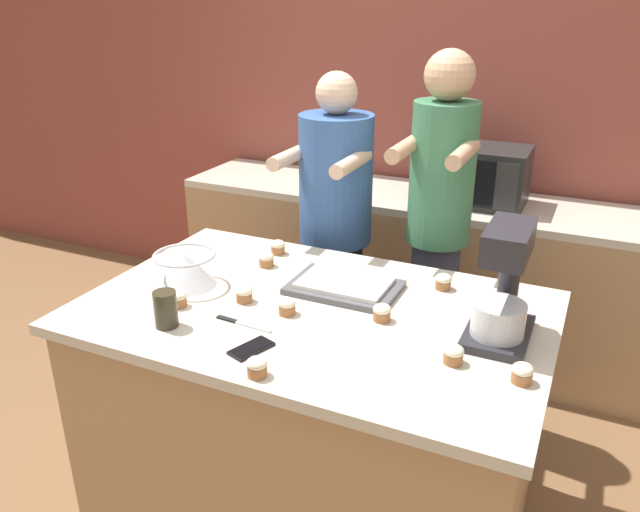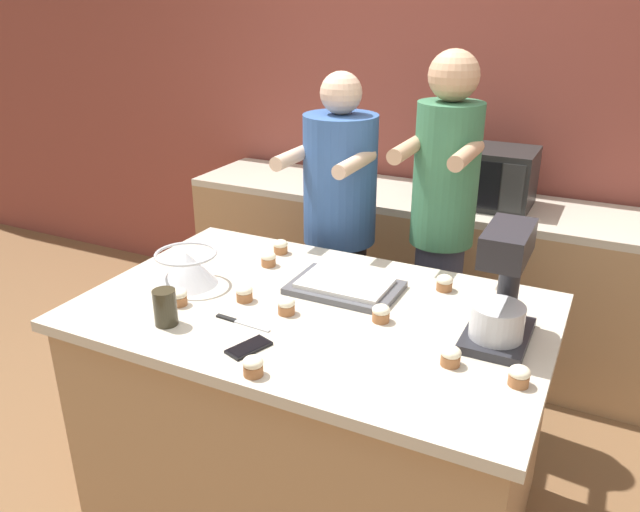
# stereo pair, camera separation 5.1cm
# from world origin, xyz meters

# --- Properties ---
(ground_plane) EXTENTS (16.00, 16.00, 0.00)m
(ground_plane) POSITION_xyz_m (0.00, 0.00, 0.00)
(ground_plane) COLOR brown
(back_wall) EXTENTS (10.00, 0.06, 2.70)m
(back_wall) POSITION_xyz_m (0.00, 1.78, 1.35)
(back_wall) COLOR brown
(back_wall) RESTS_ON ground_plane
(island_counter) EXTENTS (1.66, 1.05, 0.90)m
(island_counter) POSITION_xyz_m (0.00, 0.00, 0.45)
(island_counter) COLOR #A87F56
(island_counter) RESTS_ON ground_plane
(back_counter) EXTENTS (2.80, 0.60, 0.92)m
(back_counter) POSITION_xyz_m (0.00, 1.43, 0.46)
(back_counter) COLOR #A87F56
(back_counter) RESTS_ON ground_plane
(person_left) EXTENTS (0.36, 0.51, 1.63)m
(person_left) POSITION_xyz_m (-0.27, 0.80, 0.85)
(person_left) COLOR #232328
(person_left) RESTS_ON ground_plane
(person_right) EXTENTS (0.30, 0.48, 1.74)m
(person_right) POSITION_xyz_m (0.23, 0.80, 0.94)
(person_right) COLOR #33384C
(person_right) RESTS_ON ground_plane
(stand_mixer) EXTENTS (0.20, 0.30, 0.39)m
(stand_mixer) POSITION_xyz_m (0.64, 0.06, 1.07)
(stand_mixer) COLOR #232328
(stand_mixer) RESTS_ON island_counter
(mixing_bowl) EXTENTS (0.24, 0.24, 0.13)m
(mixing_bowl) POSITION_xyz_m (-0.53, -0.04, 0.97)
(mixing_bowl) COLOR #BCBCC1
(mixing_bowl) RESTS_ON island_counter
(baking_tray) EXTENTS (0.41, 0.27, 0.04)m
(baking_tray) POSITION_xyz_m (0.04, 0.17, 0.92)
(baking_tray) COLOR #4C4C51
(baking_tray) RESTS_ON island_counter
(microwave_oven) EXTENTS (0.54, 0.35, 0.30)m
(microwave_oven) POSITION_xyz_m (0.25, 1.43, 1.07)
(microwave_oven) COLOR black
(microwave_oven) RESTS_ON back_counter
(cell_phone) EXTENTS (0.11, 0.16, 0.01)m
(cell_phone) POSITION_xyz_m (-0.05, -0.35, 0.91)
(cell_phone) COLOR black
(cell_phone) RESTS_ON island_counter
(drinking_glass) EXTENTS (0.08, 0.08, 0.13)m
(drinking_glass) POSITION_xyz_m (-0.39, -0.33, 0.96)
(drinking_glass) COLOR #332D1E
(drinking_glass) RESTS_ON island_counter
(knife) EXTENTS (0.22, 0.03, 0.01)m
(knife) POSITION_xyz_m (-0.18, -0.22, 0.90)
(knife) COLOR #BCBCC1
(knife) RESTS_ON island_counter
(cupcake_0) EXTENTS (0.06, 0.06, 0.06)m
(cupcake_0) POSITION_xyz_m (0.38, 0.35, 0.93)
(cupcake_0) COLOR #9E6038
(cupcake_0) RESTS_ON island_counter
(cupcake_1) EXTENTS (0.06, 0.06, 0.06)m
(cupcake_1) POSITION_xyz_m (0.25, 0.01, 0.93)
(cupcake_1) COLOR #9E6038
(cupcake_1) RESTS_ON island_counter
(cupcake_2) EXTENTS (0.06, 0.06, 0.06)m
(cupcake_2) POSITION_xyz_m (-0.36, 0.39, 0.93)
(cupcake_2) COLOR #9E6038
(cupcake_2) RESTS_ON island_counter
(cupcake_3) EXTENTS (0.06, 0.06, 0.06)m
(cupcake_3) POSITION_xyz_m (0.75, -0.17, 0.93)
(cupcake_3) COLOR #9E6038
(cupcake_3) RESTS_ON island_counter
(cupcake_4) EXTENTS (0.06, 0.06, 0.06)m
(cupcake_4) POSITION_xyz_m (-0.34, 0.25, 0.93)
(cupcake_4) COLOR #9E6038
(cupcake_4) RESTS_ON island_counter
(cupcake_5) EXTENTS (0.06, 0.06, 0.06)m
(cupcake_5) POSITION_xyz_m (-0.25, -0.07, 0.93)
(cupcake_5) COLOR #9E6038
(cupcake_5) RESTS_ON island_counter
(cupcake_6) EXTENTS (0.06, 0.06, 0.06)m
(cupcake_6) POSITION_xyz_m (-0.06, -0.09, 0.93)
(cupcake_6) COLOR #9E6038
(cupcake_6) RESTS_ON island_counter
(cupcake_7) EXTENTS (0.06, 0.06, 0.06)m
(cupcake_7) POSITION_xyz_m (0.54, -0.15, 0.93)
(cupcake_7) COLOR #9E6038
(cupcake_7) RESTS_ON island_counter
(cupcake_8) EXTENTS (0.06, 0.06, 0.06)m
(cupcake_8) POSITION_xyz_m (0.04, -0.47, 0.93)
(cupcake_8) COLOR #9E6038
(cupcake_8) RESTS_ON island_counter
(cupcake_9) EXTENTS (0.06, 0.06, 0.06)m
(cupcake_9) POSITION_xyz_m (-0.45, -0.20, 0.93)
(cupcake_9) COLOR #9E6038
(cupcake_9) RESTS_ON island_counter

